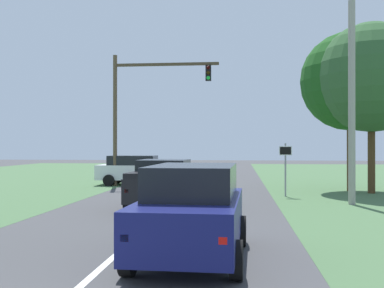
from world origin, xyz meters
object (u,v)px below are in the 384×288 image
traffic_light (141,101)px  oak_tree_right (350,81)px  crossing_suv_far (136,170)px  extra_tree_1 (371,78)px  keep_moving_sign (285,162)px  red_suv_near (192,210)px  utility_pole_right (352,102)px  pickup_truck_lead (165,183)px

traffic_light → oak_tree_right: size_ratio=0.92×
crossing_suv_far → extra_tree_1: (12.86, -3.68, 4.87)m
keep_moving_sign → extra_tree_1: extra_tree_1 is taller
keep_moving_sign → crossing_suv_far: 10.14m
red_suv_near → crossing_suv_far: size_ratio=1.01×
red_suv_near → extra_tree_1: bearing=62.1°
keep_moving_sign → utility_pole_right: bearing=-49.2°
pickup_truck_lead → keep_moving_sign: bearing=42.2°
traffic_light → keep_moving_sign: size_ratio=3.10×
keep_moving_sign → utility_pole_right: 4.46m
red_suv_near → pickup_truck_lead: red_suv_near is taller
pickup_truck_lead → keep_moving_sign: size_ratio=2.05×
extra_tree_1 → utility_pole_right: bearing=-113.6°
red_suv_near → utility_pole_right: 11.58m
utility_pole_right → extra_tree_1: bearing=66.4°
keep_moving_sign → utility_pole_right: utility_pole_right is taller
pickup_truck_lead → crossing_suv_far: (-3.41, 10.16, -0.02)m
traffic_light → keep_moving_sign: 9.92m
utility_pole_right → red_suv_near: bearing=-119.8°
crossing_suv_far → oak_tree_right: bearing=-12.0°
red_suv_near → traffic_light: size_ratio=0.61×
traffic_light → utility_pole_right: (10.34, -7.60, -0.89)m
traffic_light → crossing_suv_far: size_ratio=1.66×
pickup_truck_lead → oak_tree_right: oak_tree_right is taller
pickup_truck_lead → extra_tree_1: extra_tree_1 is taller
red_suv_near → keep_moving_sign: 12.85m
pickup_truck_lead → crossing_suv_far: size_ratio=1.10×
keep_moving_sign → oak_tree_right: bearing=39.5°
red_suv_near → utility_pole_right: utility_pole_right is taller
crossing_suv_far → utility_pole_right: utility_pole_right is taller
pickup_truck_lead → crossing_suv_far: bearing=108.5°
red_suv_near → oak_tree_right: size_ratio=0.56×
pickup_truck_lead → traffic_light: 10.65m
red_suv_near → oak_tree_right: bearing=66.2°
oak_tree_right → extra_tree_1: 1.35m
oak_tree_right → extra_tree_1: bearing=-55.0°
pickup_truck_lead → oak_tree_right: (8.68, 7.58, 4.82)m
red_suv_near → traffic_light: 18.37m
red_suv_near → crossing_suv_far: 18.79m
crossing_suv_far → extra_tree_1: extra_tree_1 is taller
red_suv_near → oak_tree_right: (6.82, 15.46, 4.75)m
red_suv_near → extra_tree_1: 16.93m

